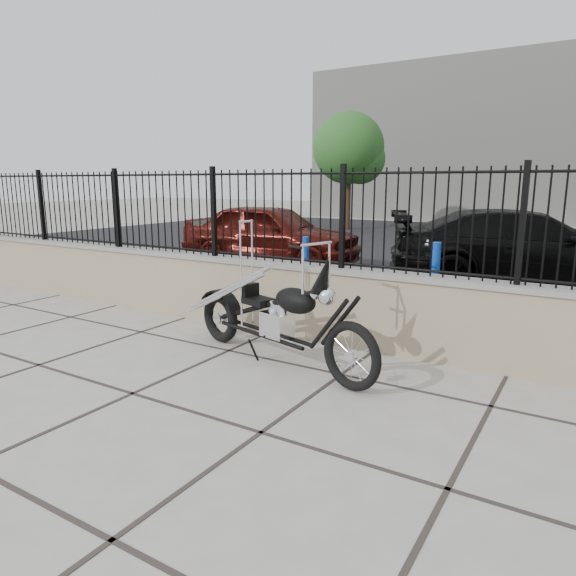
# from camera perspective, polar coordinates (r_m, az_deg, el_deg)

# --- Properties ---
(ground_plane) EXTENTS (90.00, 90.00, 0.00)m
(ground_plane) POSITION_cam_1_polar(r_m,az_deg,el_deg) (5.26, -16.90, -11.18)
(ground_plane) COLOR #99968E
(ground_plane) RESTS_ON ground
(parking_lot) EXTENTS (30.00, 30.00, 0.00)m
(parking_lot) POSITION_cam_1_polar(r_m,az_deg,el_deg) (16.21, 18.10, 4.07)
(parking_lot) COLOR black
(parking_lot) RESTS_ON ground
(retaining_wall) EXTENTS (14.00, 0.36, 0.96)m
(retaining_wall) POSITION_cam_1_polar(r_m,az_deg,el_deg) (6.93, -1.61, -0.95)
(retaining_wall) COLOR gray
(retaining_wall) RESTS_ON ground_plane
(iron_fence) EXTENTS (14.00, 0.08, 1.20)m
(iron_fence) POSITION_cam_1_polar(r_m,az_deg,el_deg) (6.77, -1.66, 8.00)
(iron_fence) COLOR black
(iron_fence) RESTS_ON retaining_wall
(background_building) EXTENTS (22.00, 6.00, 8.00)m
(background_building) POSITION_cam_1_polar(r_m,az_deg,el_deg) (29.96, 25.17, 14.50)
(background_building) COLOR beige
(background_building) RESTS_ON ground_plane
(chopper_motorcycle) EXTENTS (2.70, 1.15, 1.60)m
(chopper_motorcycle) POSITION_cam_1_polar(r_m,az_deg,el_deg) (5.65, -1.59, -0.53)
(chopper_motorcycle) COLOR black
(chopper_motorcycle) RESTS_ON ground_plane
(car_red) EXTENTS (4.56, 2.15, 1.51)m
(car_red) POSITION_cam_1_polar(r_m,az_deg,el_deg) (12.58, -1.94, 6.04)
(car_red) COLOR #470E0A
(car_red) RESTS_ON parking_lot
(car_black) EXTENTS (5.49, 3.82, 1.48)m
(car_black) POSITION_cam_1_polar(r_m,az_deg,el_deg) (10.98, 24.72, 4.06)
(car_black) COLOR black
(car_black) RESTS_ON parking_lot
(bollard_a) EXTENTS (0.13, 0.13, 0.99)m
(bollard_a) POSITION_cam_1_polar(r_m,az_deg,el_deg) (9.78, 1.96, 2.86)
(bollard_a) COLOR #0B1EA6
(bollard_a) RESTS_ON ground_plane
(bollard_b) EXTENTS (0.16, 0.16, 1.10)m
(bollard_b) POSITION_cam_1_polar(r_m,az_deg,el_deg) (8.18, 16.00, 1.07)
(bollard_b) COLOR #0B23A8
(bollard_b) RESTS_ON ground_plane
(tree_left) EXTENTS (2.96, 2.96, 5.00)m
(tree_left) POSITION_cam_1_polar(r_m,az_deg,el_deg) (22.28, 6.75, 15.53)
(tree_left) COLOR #382619
(tree_left) RESTS_ON ground_plane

